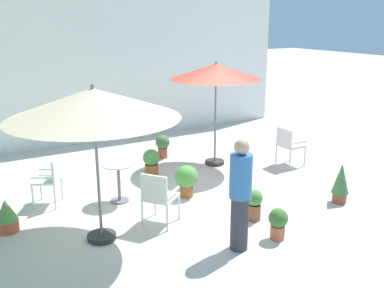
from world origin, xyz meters
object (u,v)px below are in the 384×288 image
at_px(cafe_table_0, 119,175).
at_px(standing_person, 240,194).
at_px(potted_plant_2, 187,179).
at_px(potted_plant_5, 278,222).
at_px(potted_plant_3, 341,182).
at_px(patio_umbrella_0, 216,73).
at_px(patio_chair_0, 50,177).
at_px(patio_chair_2, 158,195).
at_px(patio_umbrella_1, 93,104).
at_px(potted_plant_4, 254,204).
at_px(patio_chair_1, 288,143).
at_px(potted_plant_1, 7,215).
at_px(potted_plant_0, 151,161).
at_px(potted_plant_6, 163,145).

xyz_separation_m(cafe_table_0, standing_person, (0.88, -2.50, 0.36)).
bearing_deg(standing_person, potted_plant_2, 81.88).
bearing_deg(potted_plant_5, potted_plant_3, 14.67).
height_order(patio_umbrella_0, patio_chair_0, patio_umbrella_0).
distance_m(patio_chair_2, potted_plant_2, 1.28).
height_order(patio_umbrella_1, potted_plant_3, patio_umbrella_1).
relative_size(patio_umbrella_1, potted_plant_2, 4.02).
bearing_deg(potted_plant_5, potted_plant_4, 82.18).
relative_size(cafe_table_0, patio_chair_1, 0.84).
bearing_deg(potted_plant_4, patio_chair_0, 139.94).
bearing_deg(potted_plant_2, potted_plant_3, -35.83).
xyz_separation_m(cafe_table_0, potted_plant_1, (-1.96, -0.23, -0.23)).
height_order(patio_umbrella_0, potted_plant_2, patio_umbrella_0).
relative_size(potted_plant_0, potted_plant_6, 1.04).
bearing_deg(patio_chair_2, patio_umbrella_1, 179.37).
distance_m(patio_umbrella_0, patio_chair_1, 2.29).
bearing_deg(patio_chair_2, potted_plant_5, -44.27).
xyz_separation_m(patio_umbrella_1, potted_plant_5, (2.33, -1.34, -1.82)).
bearing_deg(patio_chair_1, potted_plant_5, -134.28).
xyz_separation_m(patio_chair_0, potted_plant_4, (2.77, -2.33, -0.24)).
bearing_deg(patio_chair_2, potted_plant_6, 62.54).
bearing_deg(potted_plant_0, patio_chair_2, -112.23).
distance_m(potted_plant_1, potted_plant_4, 3.97).
distance_m(cafe_table_0, standing_person, 2.68).
xyz_separation_m(patio_chair_0, potted_plant_3, (4.56, -2.55, -0.13)).
height_order(potted_plant_4, potted_plant_5, potted_plant_4).
bearing_deg(potted_plant_5, potted_plant_2, 100.21).
relative_size(potted_plant_0, standing_person, 0.35).
relative_size(cafe_table_0, patio_chair_2, 0.81).
distance_m(cafe_table_0, potted_plant_6, 2.69).
distance_m(potted_plant_0, potted_plant_2, 1.37).
bearing_deg(potted_plant_6, cafe_table_0, -133.62).
relative_size(patio_chair_0, potted_plant_6, 1.57).
bearing_deg(potted_plant_0, patio_chair_1, -17.78).
height_order(potted_plant_1, standing_person, standing_person).
distance_m(patio_umbrella_0, potted_plant_6, 2.21).
bearing_deg(potted_plant_3, potted_plant_0, 128.20).
relative_size(patio_chair_2, potted_plant_2, 1.48).
bearing_deg(patio_chair_1, potted_plant_6, 138.48).
bearing_deg(cafe_table_0, potted_plant_4, -47.98).
xyz_separation_m(cafe_table_0, potted_plant_4, (1.66, -1.85, -0.22)).
xyz_separation_m(cafe_table_0, potted_plant_5, (1.57, -2.56, -0.23)).
xyz_separation_m(patio_umbrella_0, patio_chair_0, (-3.78, -0.44, -1.57)).
height_order(patio_umbrella_0, patio_chair_2, patio_umbrella_0).
relative_size(potted_plant_1, potted_plant_5, 1.09).
xyz_separation_m(patio_chair_0, potted_plant_6, (2.96, 1.47, -0.21)).
height_order(patio_umbrella_0, potted_plant_0, patio_umbrella_0).
relative_size(patio_umbrella_1, potted_plant_3, 3.30).
bearing_deg(potted_plant_0, potted_plant_1, -158.93).
relative_size(patio_umbrella_1, potted_plant_1, 4.53).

